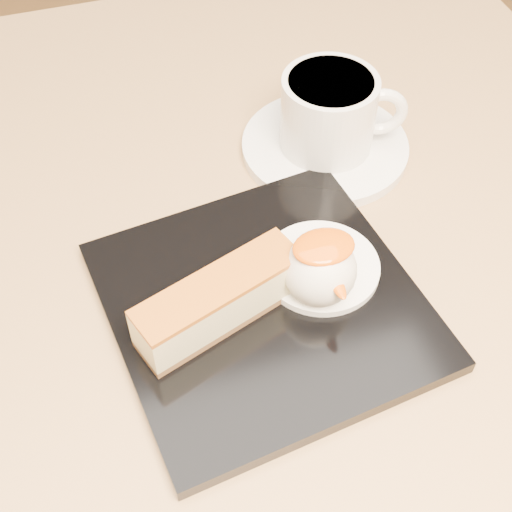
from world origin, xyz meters
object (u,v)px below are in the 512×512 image
object	(u,v)px
table	(233,350)
dessert_plate	(264,305)
coffee_cup	(331,112)
saucer	(325,147)
ice_cream_scoop	(320,270)
cheesecake	(219,301)

from	to	relation	value
table	dessert_plate	size ratio (longest dim) A/B	3.64
table	coffee_cup	size ratio (longest dim) A/B	7.33
table	dessert_plate	xyz separation A→B (m)	(0.01, -0.07, 0.16)
dessert_plate	saucer	distance (m)	0.19
saucer	dessert_plate	bearing A→B (deg)	-125.20
coffee_cup	table	bearing A→B (deg)	-128.52
coffee_cup	saucer	bearing A→B (deg)	180.00
table	ice_cream_scoop	bearing A→B (deg)	-56.70
cheesecake	saucer	distance (m)	0.21
dessert_plate	table	bearing A→B (deg)	97.01
saucer	coffee_cup	size ratio (longest dim) A/B	1.37
ice_cream_scoop	table	bearing A→B (deg)	123.30
ice_cream_scoop	saucer	xyz separation A→B (m)	(0.07, 0.16, -0.03)
cheesecake	coffee_cup	distance (m)	0.21
ice_cream_scoop	cheesecake	bearing A→B (deg)	180.00
cheesecake	saucer	xyz separation A→B (m)	(0.14, 0.16, -0.03)
dessert_plate	ice_cream_scoop	distance (m)	0.05
dessert_plate	ice_cream_scoop	world-z (taller)	ice_cream_scoop
dessert_plate	saucer	bearing A→B (deg)	54.80
ice_cream_scoop	saucer	bearing A→B (deg)	66.82
dessert_plate	coffee_cup	distance (m)	0.19
table	coffee_cup	bearing A→B (deg)	35.09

